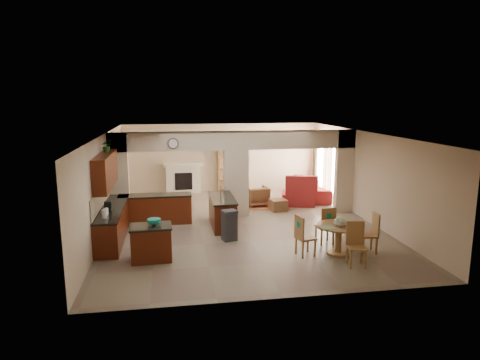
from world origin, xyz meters
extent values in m
plane|color=#786D53|center=(0.00, 0.00, 0.00)|extent=(10.00, 10.00, 0.00)
plane|color=white|center=(0.00, 0.00, 2.80)|extent=(10.00, 10.00, 0.00)
plane|color=beige|center=(0.00, 5.00, 1.40)|extent=(8.00, 0.00, 8.00)
plane|color=beige|center=(0.00, -5.00, 1.40)|extent=(8.00, 0.00, 8.00)
plane|color=beige|center=(-4.00, 0.00, 1.40)|extent=(0.00, 10.00, 10.00)
plane|color=beige|center=(4.00, 0.00, 1.40)|extent=(0.00, 10.00, 10.00)
cube|color=beige|center=(-3.70, 1.00, 1.40)|extent=(0.60, 0.25, 2.80)
cube|color=beige|center=(0.00, 1.00, 1.10)|extent=(0.80, 0.25, 2.20)
cube|color=beige|center=(3.70, 1.00, 1.40)|extent=(0.60, 0.25, 2.80)
cube|color=beige|center=(0.00, 1.00, 2.50)|extent=(8.00, 0.25, 0.60)
cube|color=#3D0E07|center=(-3.70, -0.80, 0.43)|extent=(0.60, 3.20, 0.86)
cube|color=black|center=(-3.70, -0.80, 0.89)|extent=(0.62, 3.22, 0.05)
cube|color=tan|center=(-3.98, -0.80, 1.20)|extent=(0.02, 3.20, 0.55)
cube|color=#3D0E07|center=(-2.60, 0.57, 0.43)|extent=(2.20, 0.60, 0.86)
cube|color=black|center=(-2.60, 0.57, 0.89)|extent=(2.22, 0.62, 0.05)
cube|color=#3D0E07|center=(-3.82, -0.80, 1.92)|extent=(0.35, 2.40, 0.90)
cube|color=#3D0E07|center=(-0.60, -0.10, 0.43)|extent=(0.65, 1.80, 0.86)
cube|color=black|center=(-0.60, -0.10, 0.89)|extent=(0.70, 1.85, 0.05)
cube|color=silver|center=(-0.60, -0.95, 0.42)|extent=(0.58, 0.04, 0.70)
cylinder|color=#4D3019|center=(-2.00, 0.85, 2.45)|extent=(0.34, 0.03, 0.34)
cube|color=brown|center=(1.20, 2.10, 0.01)|extent=(1.60, 1.30, 0.01)
cube|color=white|center=(-1.60, 4.84, 0.55)|extent=(1.40, 0.28, 1.10)
cube|color=black|center=(-1.60, 4.70, 0.50)|extent=(0.70, 0.04, 0.70)
cube|color=white|center=(-1.60, 4.82, 1.15)|extent=(1.60, 0.35, 0.10)
cube|color=olive|center=(0.35, 4.82, 0.90)|extent=(1.00, 0.32, 1.80)
cube|color=white|center=(3.97, 2.30, 1.20)|extent=(0.02, 0.90, 1.90)
cube|color=white|center=(3.97, 4.00, 1.20)|extent=(0.02, 0.90, 1.90)
cube|color=white|center=(3.97, 3.15, 1.05)|extent=(0.02, 0.70, 2.10)
cube|color=#45251B|center=(3.93, 1.70, 1.20)|extent=(0.10, 0.28, 2.30)
cube|color=#45251B|center=(3.93, 2.90, 1.20)|extent=(0.10, 0.28, 2.30)
cube|color=#45251B|center=(3.93, 3.40, 1.20)|extent=(0.10, 0.28, 2.30)
cube|color=#45251B|center=(3.93, 4.60, 1.20)|extent=(0.10, 0.28, 2.30)
cylinder|color=white|center=(1.50, 3.00, 2.56)|extent=(1.00, 1.00, 0.10)
cube|color=#3D0E07|center=(-2.61, -2.54, 0.40)|extent=(0.97, 0.70, 0.81)
cube|color=black|center=(-2.61, -2.54, 0.83)|extent=(1.02, 0.76, 0.05)
cylinder|color=#14907B|center=(-2.52, -2.49, 0.93)|extent=(0.32, 0.32, 0.15)
cube|color=#2A2A2C|center=(-0.56, -1.41, 0.39)|extent=(0.44, 0.40, 0.78)
cylinder|color=olive|center=(1.97, -2.89, 0.73)|extent=(1.10, 1.10, 0.04)
cylinder|color=olive|center=(1.97, -2.89, 0.38)|extent=(0.16, 0.16, 0.71)
cylinder|color=olive|center=(1.97, -2.89, 0.03)|extent=(0.56, 0.56, 0.06)
cylinder|color=#79A222|center=(1.98, -2.95, 0.84)|extent=(0.32, 0.32, 0.17)
imported|color=maroon|center=(3.30, 3.15, 0.38)|extent=(2.72, 1.34, 0.76)
cube|color=maroon|center=(2.45, 2.13, 0.23)|extent=(1.32, 1.16, 0.45)
imported|color=maroon|center=(0.96, 2.27, 0.35)|extent=(0.84, 0.86, 0.70)
cube|color=maroon|center=(1.53, 1.45, 0.20)|extent=(0.61, 0.61, 0.39)
imported|color=#184512|center=(-3.82, -0.35, 2.54)|extent=(0.40, 0.38, 0.35)
cube|color=olive|center=(1.92, -2.06, 0.45)|extent=(0.46, 0.46, 0.05)
cube|color=olive|center=(2.07, -1.87, 0.22)|extent=(0.04, 0.04, 0.44)
cube|color=olive|center=(1.74, -1.91, 0.22)|extent=(0.04, 0.04, 0.44)
cube|color=olive|center=(2.11, -2.21, 0.22)|extent=(0.04, 0.04, 0.44)
cube|color=olive|center=(1.77, -2.25, 0.22)|extent=(0.04, 0.04, 0.44)
cube|color=olive|center=(1.94, -2.25, 0.75)|extent=(0.42, 0.09, 0.55)
cube|color=#14907B|center=(1.95, -2.27, 0.82)|extent=(0.14, 0.03, 0.14)
cube|color=olive|center=(2.75, -2.89, 0.45)|extent=(0.45, 0.45, 0.05)
cube|color=olive|center=(2.59, -2.71, 0.22)|extent=(0.04, 0.04, 0.44)
cube|color=olive|center=(2.56, -3.05, 0.22)|extent=(0.04, 0.04, 0.44)
cube|color=olive|center=(2.93, -2.73, 0.22)|extent=(0.04, 0.04, 0.44)
cube|color=olive|center=(2.90, -3.07, 0.22)|extent=(0.04, 0.04, 0.44)
cube|color=olive|center=(2.94, -2.91, 0.75)|extent=(0.07, 0.42, 0.55)
cube|color=#14907B|center=(2.96, -2.91, 0.82)|extent=(0.02, 0.14, 0.14)
cube|color=olive|center=(2.09, -3.69, 0.45)|extent=(0.48, 0.48, 0.05)
cube|color=olive|center=(1.90, -3.83, 0.22)|extent=(0.04, 0.04, 0.44)
cube|color=olive|center=(2.23, -3.88, 0.22)|extent=(0.04, 0.04, 0.44)
cube|color=olive|center=(1.95, -3.50, 0.22)|extent=(0.04, 0.04, 0.44)
cube|color=olive|center=(2.28, -3.55, 0.22)|extent=(0.04, 0.04, 0.44)
cube|color=olive|center=(2.12, -3.50, 0.75)|extent=(0.42, 0.10, 0.55)
cube|color=#14907B|center=(2.12, -3.48, 0.82)|extent=(0.14, 0.03, 0.14)
cube|color=olive|center=(1.14, -2.84, 0.45)|extent=(0.50, 0.50, 0.05)
cube|color=olive|center=(1.34, -2.97, 0.22)|extent=(0.04, 0.04, 0.44)
cube|color=olive|center=(1.27, -2.64, 0.22)|extent=(0.04, 0.04, 0.44)
cube|color=olive|center=(1.01, -3.04, 0.22)|extent=(0.04, 0.04, 0.44)
cube|color=olive|center=(0.94, -2.71, 0.22)|extent=(0.04, 0.04, 0.44)
cube|color=olive|center=(0.96, -2.88, 0.75)|extent=(0.13, 0.42, 0.55)
cube|color=#14907B|center=(0.93, -2.89, 0.82)|extent=(0.04, 0.14, 0.14)
camera|label=1|loc=(-2.07, -12.51, 3.84)|focal=32.00mm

